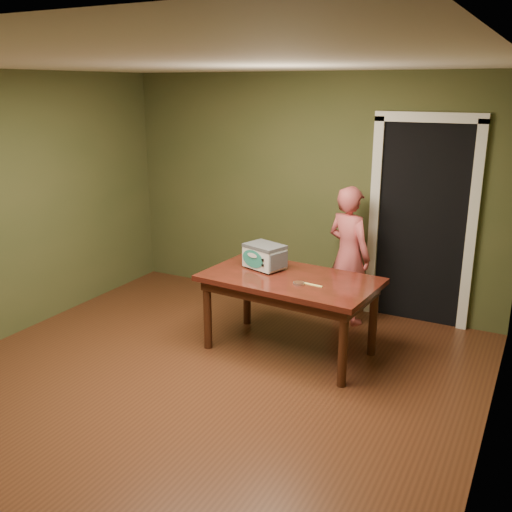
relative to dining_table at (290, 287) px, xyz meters
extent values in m
plane|color=#532A17|center=(-0.42, -1.14, -0.65)|extent=(5.00, 5.00, 0.00)
cube|color=#4A4B28|center=(-0.42, 1.36, 0.65)|extent=(4.50, 0.02, 2.60)
cube|color=#4A4B28|center=(1.83, -1.14, 0.65)|extent=(0.02, 5.00, 2.60)
cube|color=white|center=(-0.42, -1.14, 1.95)|extent=(4.50, 5.00, 0.02)
cube|color=black|center=(0.88, 1.66, 0.40)|extent=(0.90, 0.60, 2.10)
cube|color=black|center=(0.88, 1.35, 0.40)|extent=(0.90, 0.02, 2.10)
cube|color=white|center=(0.38, 1.33, 0.40)|extent=(0.10, 0.06, 2.20)
cube|color=white|center=(1.38, 1.33, 0.40)|extent=(0.10, 0.06, 2.20)
cube|color=white|center=(0.88, 1.33, 1.50)|extent=(1.10, 0.06, 0.10)
cube|color=#37140C|center=(0.00, 0.00, 0.07)|extent=(1.66, 1.01, 0.05)
cube|color=#36190D|center=(0.00, 0.00, 0.00)|extent=(1.53, 0.88, 0.10)
cylinder|color=#36190D|center=(-0.72, -0.30, -0.30)|extent=(0.08, 0.08, 0.70)
cylinder|color=#36190D|center=(-0.67, 0.40, -0.30)|extent=(0.08, 0.08, 0.70)
cylinder|color=#36190D|center=(0.67, -0.40, -0.30)|extent=(0.08, 0.08, 0.70)
cylinder|color=#36190D|center=(0.72, 0.30, -0.30)|extent=(0.08, 0.08, 0.70)
cylinder|color=#4C4F54|center=(-0.50, 0.07, 0.11)|extent=(0.02, 0.02, 0.02)
cylinder|color=#4C4F54|center=(-0.43, 0.26, 0.11)|extent=(0.02, 0.02, 0.02)
cylinder|color=#4C4F54|center=(-0.21, -0.02, 0.11)|extent=(0.02, 0.02, 0.02)
cylinder|color=#4C4F54|center=(-0.15, 0.17, 0.11)|extent=(0.02, 0.02, 0.02)
cube|color=white|center=(-0.32, 0.12, 0.22)|extent=(0.42, 0.36, 0.20)
cube|color=#4C4F54|center=(-0.32, 0.12, 0.33)|extent=(0.43, 0.36, 0.03)
cube|color=#4C4F54|center=(-0.50, 0.18, 0.22)|extent=(0.09, 0.22, 0.16)
cube|color=#4C4F54|center=(-0.15, 0.06, 0.22)|extent=(0.09, 0.22, 0.16)
ellipsoid|color=teal|center=(-0.39, 0.00, 0.22)|extent=(0.26, 0.09, 0.17)
cylinder|color=black|center=(-0.26, -0.04, 0.24)|extent=(0.03, 0.02, 0.02)
cylinder|color=black|center=(-0.26, -0.04, 0.19)|extent=(0.02, 0.02, 0.02)
cylinder|color=silver|center=(0.15, -0.15, 0.11)|extent=(0.10, 0.10, 0.02)
cylinder|color=#432716|center=(0.15, -0.15, 0.12)|extent=(0.09, 0.09, 0.01)
cube|color=#FFE56E|center=(0.28, -0.11, 0.10)|extent=(0.18, 0.04, 0.01)
imported|color=#C95356|center=(0.24, 0.97, 0.09)|extent=(0.63, 0.53, 1.47)
camera|label=1|loc=(2.04, -4.57, 1.80)|focal=40.00mm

